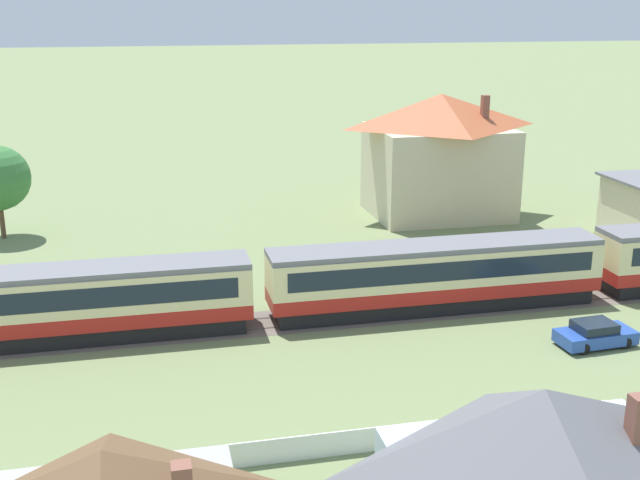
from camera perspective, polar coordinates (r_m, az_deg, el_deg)
name	(u,v)px	position (r m, az deg, el deg)	size (l,w,h in m)	color
ground_plane	(332,319)	(45.32, 0.84, -5.64)	(600.00, 600.00, 0.00)	#707F51
passenger_train	(440,273)	(46.59, 8.55, -2.31)	(60.78, 3.07, 3.97)	#AD1E19
railway_track	(451,307)	(47.60, 9.27, -4.74)	(96.76, 3.60, 0.04)	#665B51
station_house_terracotta_roof	(439,153)	(66.98, 8.46, 6.11)	(11.73, 9.46, 10.04)	beige
cottage_grey_roof_2	(539,465)	(27.57, 15.30, -15.16)	(10.09, 5.81, 5.58)	silver
picket_fence_front	(174,463)	(31.67, -10.32, -15.35)	(35.99, 0.06, 1.05)	white
parked_car_blue	(595,334)	(44.13, 18.98, -6.36)	(4.14, 2.13, 1.31)	#284CA8
yard_tree_0	(487,168)	(67.78, 11.76, 5.03)	(3.99, 3.99, 5.98)	brown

